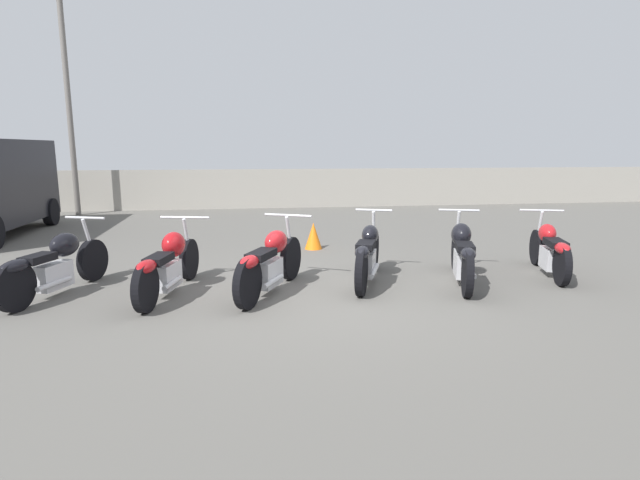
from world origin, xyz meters
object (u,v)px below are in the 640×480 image
(motorcycle_slot_4, at_px, (462,254))
(traffic_cone_near, at_px, (313,236))
(motorcycle_slot_2, at_px, (270,262))
(motorcycle_slot_3, at_px, (368,254))
(light_pole_left, at_px, (67,82))
(motorcycle_slot_5, at_px, (550,250))
(motorcycle_slot_1, at_px, (168,264))
(motorcycle_slot_0, at_px, (55,265))

(motorcycle_slot_4, height_order, traffic_cone_near, motorcycle_slot_4)
(motorcycle_slot_2, xyz_separation_m, motorcycle_slot_4, (2.87, 0.16, -0.00))
(motorcycle_slot_3, relative_size, traffic_cone_near, 3.82)
(motorcycle_slot_4, bearing_deg, traffic_cone_near, 141.58)
(light_pole_left, height_order, motorcycle_slot_2, light_pole_left)
(motorcycle_slot_3, bearing_deg, motorcycle_slot_5, 21.37)
(motorcycle_slot_5, bearing_deg, motorcycle_slot_1, -160.70)
(motorcycle_slot_1, xyz_separation_m, motorcycle_slot_2, (1.39, -0.14, 0.01))
(motorcycle_slot_0, bearing_deg, light_pole_left, 125.24)
(motorcycle_slot_3, bearing_deg, traffic_cone_near, 121.06)
(motorcycle_slot_0, relative_size, motorcycle_slot_1, 0.94)
(motorcycle_slot_2, relative_size, motorcycle_slot_3, 0.98)
(motorcycle_slot_1, bearing_deg, motorcycle_slot_3, 17.09)
(light_pole_left, bearing_deg, motorcycle_slot_3, -52.11)
(motorcycle_slot_0, distance_m, traffic_cone_near, 4.73)
(motorcycle_slot_2, relative_size, motorcycle_slot_4, 0.92)
(light_pole_left, relative_size, motorcycle_slot_5, 3.36)
(motorcycle_slot_1, bearing_deg, motorcycle_slot_0, -174.30)
(motorcycle_slot_1, height_order, traffic_cone_near, motorcycle_slot_1)
(motorcycle_slot_4, relative_size, motorcycle_slot_5, 1.14)
(motorcycle_slot_1, height_order, motorcycle_slot_2, motorcycle_slot_2)
(traffic_cone_near, bearing_deg, motorcycle_slot_1, -130.09)
(motorcycle_slot_2, relative_size, traffic_cone_near, 3.75)
(light_pole_left, distance_m, motorcycle_slot_0, 9.72)
(motorcycle_slot_5, height_order, traffic_cone_near, motorcycle_slot_5)
(motorcycle_slot_0, bearing_deg, motorcycle_slot_5, 19.95)
(motorcycle_slot_1, xyz_separation_m, motorcycle_slot_5, (5.83, 0.22, -0.02))
(motorcycle_slot_5, bearing_deg, motorcycle_slot_2, -158.18)
(light_pole_left, height_order, motorcycle_slot_1, light_pole_left)
(light_pole_left, height_order, motorcycle_slot_3, light_pole_left)
(motorcycle_slot_4, xyz_separation_m, motorcycle_slot_5, (1.57, 0.21, -0.04))
(motorcycle_slot_5, bearing_deg, traffic_cone_near, 159.79)
(light_pole_left, bearing_deg, motorcycle_slot_4, -47.44)
(motorcycle_slot_5, distance_m, traffic_cone_near, 4.33)
(light_pole_left, bearing_deg, motorcycle_slot_0, -74.53)
(motorcycle_slot_5, bearing_deg, motorcycle_slot_0, -162.69)
(traffic_cone_near, bearing_deg, motorcycle_slot_5, -37.35)
(motorcycle_slot_2, xyz_separation_m, motorcycle_slot_3, (1.47, 0.34, -0.01))
(light_pole_left, xyz_separation_m, motorcycle_slot_4, (8.21, -8.94, -3.43))
(motorcycle_slot_0, xyz_separation_m, motorcycle_slot_5, (7.36, 0.02, -0.02))
(light_pole_left, bearing_deg, motorcycle_slot_2, -59.60)
(motorcycle_slot_2, bearing_deg, traffic_cone_near, 97.48)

